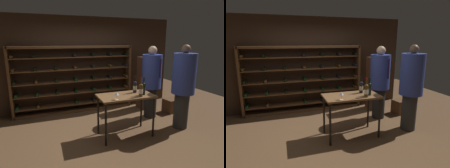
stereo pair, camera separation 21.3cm
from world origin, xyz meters
The scene contains 12 objects.
ground_plane centered at (0.00, 0.00, 0.00)m, with size 9.99×9.99×0.00m, color brown.
back_wall centered at (0.00, 1.99, 1.34)m, with size 5.59×0.10×2.68m, color #3D2B1E.
wine_rack centered at (-0.29, 1.78, 0.93)m, with size 3.34×0.32×1.87m.
tasting_table centered at (0.44, -0.05, 0.80)m, with size 1.16×0.62×0.90m.
person_bystander_dark_jacket centered at (1.81, -0.15, 1.06)m, with size 0.51×0.50×1.92m.
person_guest_khaki centered at (1.49, 0.66, 1.03)m, with size 0.50×0.50×1.88m.
wine_crate centered at (2.29, 0.76, 0.19)m, with size 0.48×0.34×0.38m, color brown.
display_cabinet centered at (1.74, 1.36, 0.77)m, with size 0.44×0.36×1.54m, color #4C2D1E.
wine_bottle_green_slim centered at (0.70, 0.06, 1.03)m, with size 0.08×0.08×0.37m.
wine_bottle_gold_foil centered at (0.79, -0.15, 1.04)m, with size 0.07×0.07×0.37m.
wine_bottle_amber_reserve centered at (0.67, -0.25, 1.04)m, with size 0.08×0.08×0.39m.
wine_glass_stemmed_right centered at (0.15, -0.26, 1.01)m, with size 0.08×0.08×0.15m.
Camera 2 is at (-0.94, -3.51, 2.00)m, focal length 30.04 mm.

